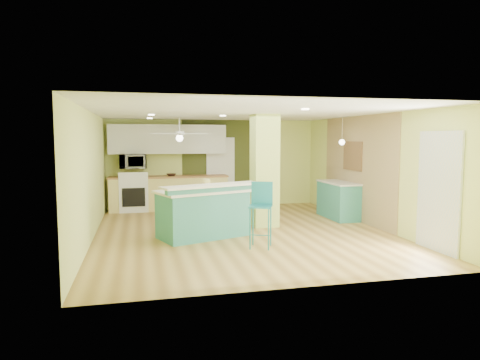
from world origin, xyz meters
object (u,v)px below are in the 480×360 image
Objects in this scene: peninsula at (204,212)px; fruit_bowl at (171,175)px; bar_stool at (261,204)px; canister at (207,184)px; side_counter at (338,200)px.

fruit_bowl is at bearing 76.02° from peninsula.
bar_stool is 4.67m from fruit_bowl.
canister is (0.10, 0.22, 0.54)m from peninsula.
side_counter is at bearing -29.18° from fruit_bowl.
canister is at bearing 147.18° from bar_stool.
bar_stool is at bearing -56.61° from canister.
peninsula reaches higher than fruit_bowl.
peninsula is 8.37× the size of fruit_bowl.
bar_stool is (0.91, -1.00, 0.29)m from peninsula.
canister is (0.48, -3.26, 0.08)m from fruit_bowl.
side_counter is at bearing 64.68° from bar_stool.
side_counter is at bearing -0.39° from peninsula.
fruit_bowl is 3.29m from canister.
bar_stool is 6.11× the size of canister.
side_counter is 4.54m from fruit_bowl.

